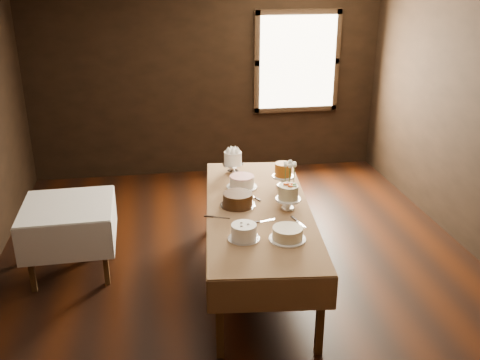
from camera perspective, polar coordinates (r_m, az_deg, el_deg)
name	(u,v)px	position (r m, az deg, el deg)	size (l,w,h in m)	color
floor	(243,275)	(5.49, 0.35, -10.02)	(5.00, 6.00, 0.01)	black
wall_back	(207,78)	(7.78, -3.50, 10.69)	(5.00, 0.02, 2.80)	black
window	(298,62)	(7.93, 6.11, 12.29)	(1.10, 0.05, 1.30)	#FFEABF
display_table	(258,213)	(5.12, 1.95, -3.48)	(1.24, 2.57, 0.77)	#432A14
side_table	(68,212)	(5.55, -17.75, -3.29)	(0.87, 0.87, 0.72)	#432A14
cake_meringue	(233,163)	(5.91, -0.76, 1.85)	(0.24, 0.24, 0.25)	silver
cake_lattice	(242,182)	(5.52, 0.19, -0.26)	(0.35, 0.35, 0.12)	white
cake_caramel	(283,176)	(5.55, 4.57, 0.41)	(0.23, 0.23, 0.26)	white
cake_chocolate	(238,200)	(5.09, -0.25, -2.13)	(0.34, 0.34, 0.13)	silver
cake_flowers	(288,198)	(5.04, 5.11, -1.94)	(0.24, 0.24, 0.25)	white
cake_swirl	(244,232)	(4.49, 0.41, -5.57)	(0.30, 0.30, 0.14)	silver
cake_cream	(288,234)	(4.51, 5.05, -5.71)	(0.31, 0.31, 0.11)	white
cake_server_a	(267,220)	(4.84, 2.92, -4.29)	(0.24, 0.03, 0.01)	silver
cake_server_b	(301,224)	(4.80, 6.43, -4.63)	(0.24, 0.03, 0.01)	silver
cake_server_c	(251,195)	(5.35, 1.14, -1.62)	(0.24, 0.03, 0.01)	silver
cake_server_e	(222,218)	(4.88, -1.93, -4.01)	(0.24, 0.03, 0.01)	silver
flower_vase	(289,188)	(5.39, 5.23, -0.80)	(0.13, 0.13, 0.13)	#2D2823
flower_bouquet	(290,170)	(5.32, 5.30, 1.05)	(0.14, 0.14, 0.20)	white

